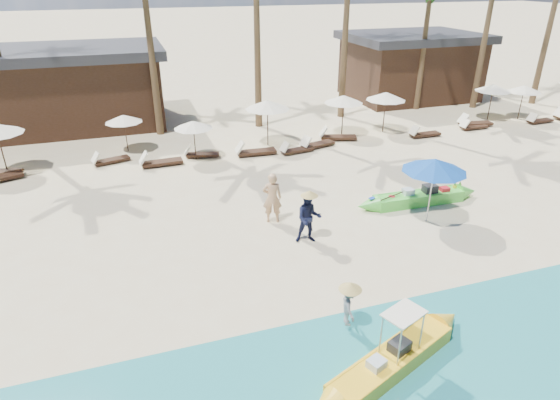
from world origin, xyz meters
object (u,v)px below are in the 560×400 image
object	(u,v)px
green_canoe	(418,198)
yellow_canoe	(392,361)
blue_umbrella	(435,165)
tourist	(272,198)

from	to	relation	value
green_canoe	yellow_canoe	bearing A→B (deg)	-124.83
blue_umbrella	tourist	bearing A→B (deg)	162.18
yellow_canoe	tourist	size ratio (longest dim) A/B	2.92
green_canoe	yellow_canoe	distance (m)	8.74
yellow_canoe	tourist	bearing A→B (deg)	71.95
tourist	blue_umbrella	xyz separation A→B (m)	(5.19, -1.67, 1.20)
yellow_canoe	tourist	xyz separation A→B (m)	(-0.46, 7.37, 0.68)
green_canoe	tourist	distance (m)	5.73
green_canoe	tourist	size ratio (longest dim) A/B	3.07
green_canoe	blue_umbrella	xyz separation A→B (m)	(-0.49, -1.30, 1.88)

